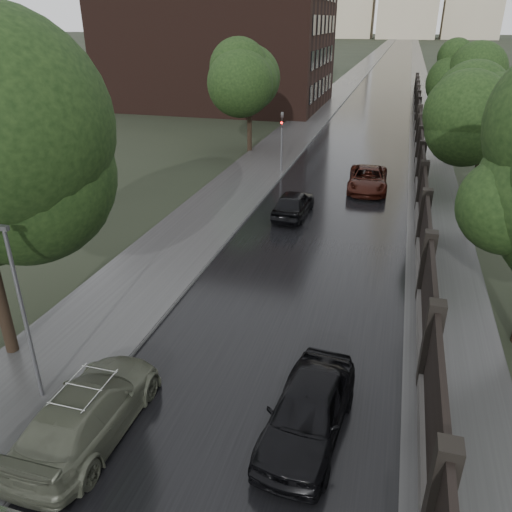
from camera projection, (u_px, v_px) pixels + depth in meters
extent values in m
plane|color=black|center=(210.00, 491.00, 10.96)|extent=(800.00, 800.00, 0.00)
cube|color=black|center=(400.00, 49.00, 176.04)|extent=(8.00, 420.00, 0.02)
cube|color=#2D2D2D|center=(383.00, 49.00, 177.49)|extent=(4.00, 420.00, 0.16)
cube|color=#2D2D2D|center=(416.00, 49.00, 174.67)|extent=(3.00, 420.00, 0.08)
cube|color=#383533|center=(417.00, 154.00, 37.52)|extent=(0.40, 75.00, 0.50)
cube|color=black|center=(420.00, 137.00, 36.99)|extent=(0.15, 75.00, 2.00)
cube|color=black|center=(416.00, 83.00, 70.07)|extent=(0.45, 0.45, 2.70)
cylinder|color=black|center=(249.00, 114.00, 37.75)|extent=(0.36, 0.36, 5.85)
sphere|color=black|center=(249.00, 81.00, 36.75)|extent=(4.25, 4.25, 4.25)
cylinder|color=black|center=(481.00, 154.00, 27.04)|extent=(0.36, 0.36, 5.53)
sphere|color=black|center=(489.00, 113.00, 26.09)|extent=(4.08, 4.08, 4.08)
cylinder|color=black|center=(456.00, 105.00, 42.68)|extent=(0.36, 0.36, 5.53)
sphere|color=black|center=(461.00, 78.00, 41.73)|extent=(4.08, 4.08, 4.08)
cylinder|color=#59595E|center=(26.00, 322.00, 12.53)|extent=(0.10, 0.10, 5.00)
cube|color=#59595E|center=(3.00, 228.00, 11.44)|extent=(0.25, 0.12, 0.12)
cylinder|color=#59595E|center=(281.00, 151.00, 33.11)|extent=(0.12, 0.12, 3.00)
imported|color=#59595E|center=(282.00, 120.00, 32.25)|extent=(0.16, 0.20, 1.00)
sphere|color=#FF0C0C|center=(282.00, 123.00, 32.18)|extent=(0.14, 0.14, 0.14)
cube|color=black|center=(220.00, 14.00, 56.31)|extent=(24.00, 18.00, 20.00)
imported|color=#474A3B|center=(88.00, 411.00, 12.19)|extent=(2.03, 4.90, 1.42)
imported|color=black|center=(293.00, 203.00, 26.04)|extent=(1.75, 4.11, 1.39)
imported|color=black|center=(308.00, 410.00, 12.16)|extent=(2.15, 4.53, 1.49)
imported|color=black|center=(368.00, 179.00, 30.03)|extent=(2.49, 5.01, 1.36)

